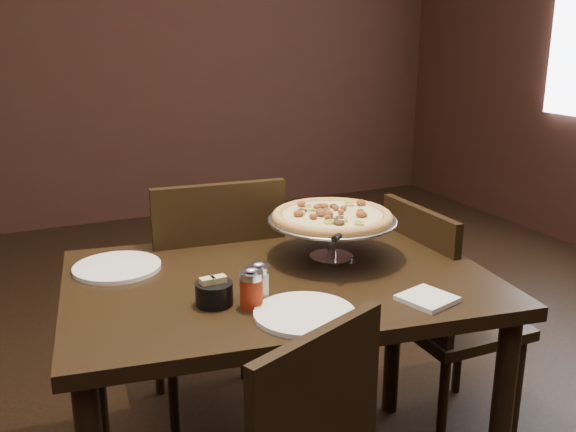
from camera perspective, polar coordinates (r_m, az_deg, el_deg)
name	(u,v)px	position (r m, az deg, el deg)	size (l,w,h in m)	color
room	(285,60)	(1.70, -0.30, 13.67)	(6.04, 7.04, 2.84)	black
dining_table	(280,308)	(1.95, -0.73, -8.15)	(1.35, 1.00, 0.78)	black
pizza_stand	(332,217)	(2.01, 3.94, -0.09)	(0.41, 0.41, 0.17)	silver
parmesan_shaker	(258,281)	(1.74, -2.65, -5.81)	(0.06, 0.06, 0.11)	beige
pepper_flake_shaker	(251,288)	(1.69, -3.29, -6.45)	(0.06, 0.06, 0.11)	maroon
packet_caddy	(214,293)	(1.72, -6.59, -6.78)	(0.10, 0.10, 0.08)	black
napkin_stack	(427,299)	(1.78, 12.28, -7.19)	(0.13, 0.13, 0.01)	white
plate_left	(117,267)	(2.03, -14.95, -4.42)	(0.26, 0.26, 0.01)	white
plate_near	(305,314)	(1.65, 1.50, -8.69)	(0.26, 0.26, 0.01)	white
serving_spatula	(341,234)	(1.86, 4.77, -1.65)	(0.16, 0.16, 0.02)	silver
chair_far	(214,293)	(2.41, -6.59, -6.81)	(0.50, 0.50, 0.98)	black
chair_side	(441,311)	(2.43, 13.46, -8.21)	(0.42, 0.42, 0.89)	black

